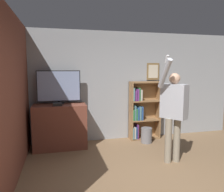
{
  "coord_description": "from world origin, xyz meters",
  "views": [
    {
      "loc": [
        -1.49,
        -2.59,
        1.78
      ],
      "look_at": [
        -0.44,
        1.67,
        1.24
      ],
      "focal_mm": 35.0,
      "sensor_mm": 36.0,
      "label": 1
    }
  ],
  "objects": [
    {
      "name": "bookshelf",
      "position": [
        0.55,
        2.53,
        0.73
      ],
      "size": [
        0.78,
        0.28,
        1.47
      ],
      "color": "#997047",
      "rests_on": "ground_plane"
    },
    {
      "name": "wall_back",
      "position": [
        0.0,
        2.71,
        1.35
      ],
      "size": [
        6.32,
        0.09,
        2.7
      ],
      "color": "#9EA3A8",
      "rests_on": "ground_plane"
    },
    {
      "name": "person",
      "position": [
        0.6,
        1.04,
        1.04
      ],
      "size": [
        0.62,
        0.58,
        2.02
      ],
      "rotation": [
        0.0,
        0.0,
        -0.97
      ],
      "color": "gray",
      "rests_on": "ground_plane"
    },
    {
      "name": "waste_bin",
      "position": [
        0.56,
        2.2,
        0.18
      ],
      "size": [
        0.26,
        0.26,
        0.37
      ],
      "color": "gray",
      "rests_on": "ground_plane"
    },
    {
      "name": "wall_side_brick",
      "position": [
        -2.19,
        1.34,
        1.35
      ],
      "size": [
        0.06,
        4.28,
        2.7
      ],
      "color": "brown",
      "rests_on": "ground_plane"
    },
    {
      "name": "television",
      "position": [
        -1.48,
        2.46,
        1.38
      ],
      "size": [
        0.96,
        0.22,
        0.76
      ],
      "color": "black",
      "rests_on": "tv_ledge"
    },
    {
      "name": "tv_ledge",
      "position": [
        -1.48,
        2.35,
        0.5
      ],
      "size": [
        1.16,
        0.58,
        0.99
      ],
      "color": "brown",
      "rests_on": "ground_plane"
    },
    {
      "name": "game_console",
      "position": [
        -1.52,
        2.23,
        1.02
      ],
      "size": [
        0.19,
        0.18,
        0.06
      ],
      "color": "black",
      "rests_on": "tv_ledge"
    }
  ]
}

